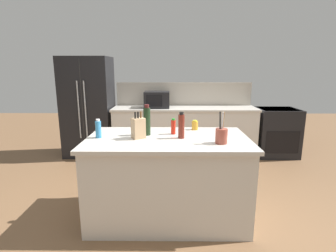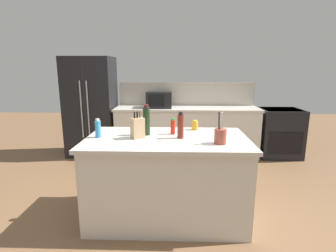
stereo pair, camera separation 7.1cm
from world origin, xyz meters
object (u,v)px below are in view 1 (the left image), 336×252
at_px(dish_soap_bottle, 98,129).
at_px(wine_bottle, 147,121).
at_px(honey_jar, 195,125).
at_px(hot_sauce_bottle, 173,127).
at_px(vinegar_bottle, 181,126).
at_px(utensil_crock, 221,135).
at_px(range_oven, 276,132).
at_px(microwave, 157,100).
at_px(knife_block, 138,128).
at_px(refrigerator, 89,107).

height_order(dish_soap_bottle, wine_bottle, wine_bottle).
height_order(honey_jar, hot_sauce_bottle, hot_sauce_bottle).
bearing_deg(vinegar_bottle, utensil_crock, -26.64).
bearing_deg(range_oven, dish_soap_bottle, -142.01).
height_order(dish_soap_bottle, vinegar_bottle, vinegar_bottle).
height_order(vinegar_bottle, wine_bottle, wine_bottle).
bearing_deg(honey_jar, microwave, 106.93).
bearing_deg(honey_jar, hot_sauce_bottle, -140.79).
distance_m(utensil_crock, hot_sauce_bottle, 0.61).
bearing_deg(hot_sauce_bottle, honey_jar, 39.21).
xyz_separation_m(knife_block, honey_jar, (0.64, 0.41, -0.06)).
bearing_deg(hot_sauce_bottle, microwave, 98.05).
distance_m(microwave, utensil_crock, 2.54).
height_order(microwave, honey_jar, microwave).
bearing_deg(dish_soap_bottle, knife_block, -2.67).
distance_m(knife_block, utensil_crock, 0.87).
relative_size(utensil_crock, vinegar_bottle, 1.12).
height_order(refrigerator, dish_soap_bottle, refrigerator).
relative_size(dish_soap_bottle, hot_sauce_bottle, 1.14).
distance_m(utensil_crock, dish_soap_bottle, 1.30).
distance_m(microwave, knife_block, 2.24).
xyz_separation_m(microwave, honey_jar, (0.56, -1.82, -0.10)).
bearing_deg(refrigerator, wine_bottle, -58.28).
bearing_deg(honey_jar, vinegar_bottle, -114.65).
xyz_separation_m(refrigerator, utensil_crock, (2.09, -2.47, 0.08)).
bearing_deg(range_oven, refrigerator, 179.19).
relative_size(range_oven, wine_bottle, 2.66).
distance_m(dish_soap_bottle, hot_sauce_bottle, 0.83).
distance_m(hot_sauce_bottle, wine_bottle, 0.31).
bearing_deg(honey_jar, knife_block, -147.42).
bearing_deg(hot_sauce_bottle, vinegar_bottle, -64.89).
distance_m(dish_soap_bottle, wine_bottle, 0.54).
distance_m(refrigerator, vinegar_bottle, 2.84).
xyz_separation_m(honey_jar, vinegar_bottle, (-0.18, -0.40, 0.08)).
relative_size(microwave, wine_bottle, 1.37).
distance_m(range_oven, dish_soap_bottle, 3.64).
bearing_deg(microwave, wine_bottle, -90.19).
bearing_deg(utensil_crock, vinegar_bottle, 153.36).
bearing_deg(honey_jar, dish_soap_bottle, -160.10).
xyz_separation_m(utensil_crock, vinegar_bottle, (-0.39, 0.20, 0.05)).
bearing_deg(knife_block, wine_bottle, 28.48).
height_order(refrigerator, honey_jar, refrigerator).
xyz_separation_m(honey_jar, dish_soap_bottle, (-1.08, -0.39, 0.04)).
bearing_deg(honey_jar, wine_bottle, -154.95).
height_order(range_oven, knife_block, knife_block).
xyz_separation_m(knife_block, wine_bottle, (0.08, 0.15, 0.05)).
bearing_deg(wine_bottle, microwave, 89.81).
xyz_separation_m(refrigerator, range_oven, (3.64, -0.05, -0.48)).
relative_size(knife_block, vinegar_bottle, 1.01).
relative_size(knife_block, hot_sauce_bottle, 1.61).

